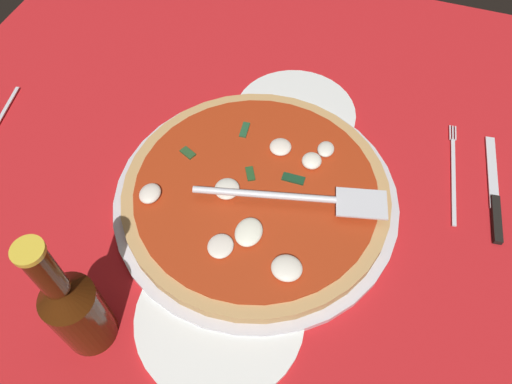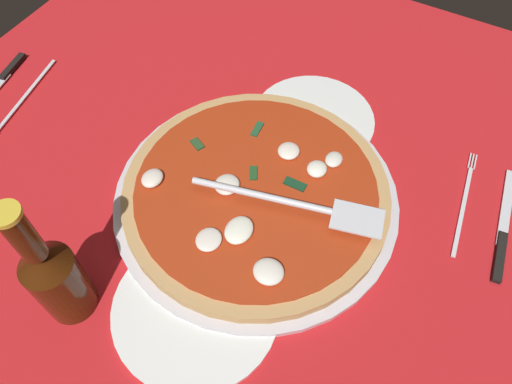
% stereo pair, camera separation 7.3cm
% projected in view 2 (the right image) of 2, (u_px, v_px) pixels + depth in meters
% --- Properties ---
extents(ground_plane, '(1.12, 1.12, 0.01)m').
position_uv_depth(ground_plane, '(235.00, 176.00, 0.78)').
color(ground_plane, red).
extents(checker_pattern, '(1.12, 1.12, 0.00)m').
position_uv_depth(checker_pattern, '(235.00, 175.00, 0.78)').
color(checker_pattern, white).
rests_on(checker_pattern, ground_plane).
extents(pizza_pan, '(0.42, 0.42, 0.01)m').
position_uv_depth(pizza_pan, '(256.00, 198.00, 0.74)').
color(pizza_pan, silver).
rests_on(pizza_pan, ground_plane).
extents(dinner_plate_left, '(0.20, 0.20, 0.01)m').
position_uv_depth(dinner_plate_left, '(313.00, 120.00, 0.83)').
color(dinner_plate_left, white).
rests_on(dinner_plate_left, ground_plane).
extents(dinner_plate_right, '(0.22, 0.22, 0.01)m').
position_uv_depth(dinner_plate_right, '(196.00, 308.00, 0.65)').
color(dinner_plate_right, white).
rests_on(dinner_plate_right, ground_plane).
extents(pizza, '(0.39, 0.39, 0.03)m').
position_uv_depth(pizza, '(256.00, 192.00, 0.73)').
color(pizza, tan).
rests_on(pizza, pizza_pan).
extents(pizza_server, '(0.09, 0.27, 0.01)m').
position_uv_depth(pizza_server, '(293.00, 203.00, 0.69)').
color(pizza_server, silver).
rests_on(pizza_server, pizza).
extents(place_setting_near, '(0.22, 0.17, 0.01)m').
position_uv_depth(place_setting_near, '(12.00, 92.00, 0.87)').
color(place_setting_near, silver).
rests_on(place_setting_near, ground_plane).
extents(place_setting_far, '(0.21, 0.15, 0.01)m').
position_uv_depth(place_setting_far, '(483.00, 219.00, 0.73)').
color(place_setting_far, white).
rests_on(place_setting_far, ground_plane).
extents(beer_bottle, '(0.06, 0.06, 0.22)m').
position_uv_depth(beer_bottle, '(54.00, 276.00, 0.59)').
color(beer_bottle, '#3F1B08').
rests_on(beer_bottle, ground_plane).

